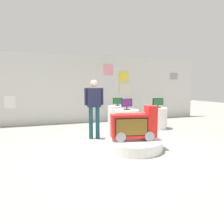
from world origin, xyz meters
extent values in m
plane|color=gray|center=(0.00, 0.00, 0.00)|extent=(30.00, 30.00, 0.00)
cube|color=silver|center=(0.00, 4.52, 1.43)|extent=(11.29, 0.10, 2.87)
cube|color=yellow|center=(1.85, 4.46, 1.98)|extent=(0.47, 0.02, 0.45)
cube|color=pink|center=(1.12, 4.46, 2.26)|extent=(0.41, 0.02, 0.46)
cube|color=gray|center=(4.55, 4.46, 2.04)|extent=(0.43, 0.02, 0.31)
cube|color=beige|center=(1.92, 4.46, 1.42)|extent=(0.51, 0.02, 0.46)
cube|color=white|center=(-2.89, 4.46, 0.94)|extent=(0.41, 0.02, 0.49)
cylinder|color=white|center=(0.26, 0.04, 0.12)|extent=(1.40, 1.40, 0.24)
cylinder|color=gray|center=(-0.09, 0.11, 0.36)|extent=(0.31, 0.42, 0.24)
cylinder|color=gray|center=(0.60, -0.02, 0.36)|extent=(0.31, 0.42, 0.24)
cube|color=red|center=(0.26, 0.04, 0.59)|extent=(1.13, 0.53, 0.56)
cube|color=red|center=(0.67, -0.04, 0.97)|extent=(0.30, 0.37, 0.20)
cube|color=black|center=(0.14, -0.12, 0.59)|extent=(0.77, 0.16, 0.42)
cube|color=brown|center=(0.14, -0.12, 0.59)|extent=(0.73, 0.16, 0.38)
cube|color=#B2B2B7|center=(0.26, 0.04, 0.91)|extent=(0.86, 0.19, 0.02)
cylinder|color=white|center=(0.91, 1.95, 0.38)|extent=(0.82, 0.82, 0.77)
cylinder|color=black|center=(0.91, 1.95, 0.78)|extent=(0.24, 0.24, 0.02)
cylinder|color=black|center=(0.91, 1.95, 0.83)|extent=(0.04, 0.04, 0.08)
cube|color=black|center=(0.91, 1.95, 1.00)|extent=(0.44, 0.16, 0.26)
cube|color=#561E6B|center=(0.91, 1.93, 1.00)|extent=(0.40, 0.12, 0.24)
cylinder|color=white|center=(1.13, 3.35, 0.38)|extent=(0.79, 0.79, 0.77)
cylinder|color=black|center=(1.13, 3.35, 0.78)|extent=(0.18, 0.18, 0.02)
cylinder|color=black|center=(1.13, 3.35, 0.82)|extent=(0.04, 0.04, 0.06)
cube|color=black|center=(1.13, 3.35, 0.97)|extent=(0.38, 0.09, 0.24)
cube|color=#1E5B2D|center=(1.13, 3.33, 0.97)|extent=(0.35, 0.06, 0.22)
cylinder|color=white|center=(2.25, 2.18, 0.38)|extent=(0.69, 0.69, 0.77)
cylinder|color=black|center=(2.25, 2.18, 0.78)|extent=(0.22, 0.22, 0.02)
cylinder|color=black|center=(2.25, 2.18, 0.83)|extent=(0.04, 0.04, 0.08)
cube|color=black|center=(2.25, 2.18, 0.99)|extent=(0.43, 0.05, 0.25)
cube|color=#1E5B2D|center=(2.25, 2.16, 0.99)|extent=(0.39, 0.03, 0.22)
cylinder|color=#194751|center=(-0.44, 1.48, 0.47)|extent=(0.12, 0.12, 0.94)
cylinder|color=#194751|center=(-0.24, 1.46, 0.47)|extent=(0.12, 0.12, 0.94)
cube|color=#1E233F|center=(-0.34, 1.47, 1.22)|extent=(0.40, 0.24, 0.55)
sphere|color=beige|center=(-0.34, 1.47, 1.62)|extent=(0.20, 0.20, 0.20)
cylinder|color=#1E233F|center=(-0.58, 1.50, 1.25)|extent=(0.08, 0.08, 0.50)
cylinder|color=#1E233F|center=(-0.10, 1.44, 1.25)|extent=(0.08, 0.08, 0.50)
camera|label=1|loc=(-1.95, -4.55, 1.53)|focal=34.16mm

